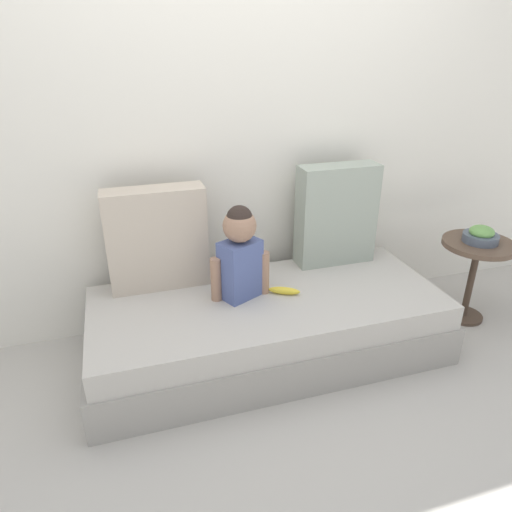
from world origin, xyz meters
TOP-DOWN VIEW (x-y plane):
  - ground_plane at (0.00, 0.00)m, footprint 12.00×12.00m
  - back_wall at (0.00, 0.54)m, footprint 5.11×0.10m
  - couch at (0.00, 0.00)m, footprint 1.91×0.82m
  - throw_pillow_left at (-0.53, 0.31)m, footprint 0.53×0.16m
  - throw_pillow_right at (0.53, 0.31)m, footprint 0.47×0.16m
  - toddler at (-0.14, 0.06)m, footprint 0.32×0.21m
  - banana at (0.09, 0.01)m, footprint 0.17×0.12m
  - side_table at (1.30, -0.02)m, footprint 0.42×0.42m
  - fruit_bowl at (1.30, -0.02)m, footprint 0.20×0.20m

SIDE VIEW (x-z plane):
  - ground_plane at x=0.00m, z-range 0.00..0.00m
  - couch at x=0.00m, z-range 0.00..0.36m
  - banana at x=0.09m, z-range 0.36..0.40m
  - side_table at x=1.30m, z-range 0.14..0.66m
  - fruit_bowl at x=1.30m, z-range 0.51..0.61m
  - toddler at x=-0.14m, z-range 0.37..0.87m
  - throw_pillow_left at x=-0.53m, z-range 0.36..0.91m
  - throw_pillow_right at x=0.53m, z-range 0.36..0.95m
  - back_wall at x=0.00m, z-range 0.00..2.25m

